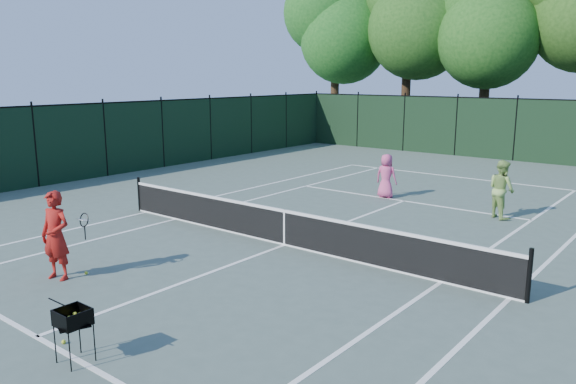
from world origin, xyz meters
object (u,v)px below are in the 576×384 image
Objects in this scene: loose_ball_near_cart at (64,342)px; ball_hopper at (73,318)px; player_pink at (386,176)px; loose_ball_midcourt at (86,273)px; coach at (56,236)px; player_green at (502,189)px.

ball_hopper is at bearing -15.56° from loose_ball_near_cart.
player_pink is 1.82× the size of ball_hopper.
loose_ball_near_cart is 3.24m from loose_ball_midcourt.
coach is 27.29× the size of loose_ball_near_cart.
ball_hopper reaches higher than loose_ball_near_cart.
loose_ball_midcourt is (-2.55, 1.99, 0.00)m from loose_ball_near_cart.
loose_ball_near_cart and loose_ball_midcourt have the same top height.
coach is 1.07× the size of player_green.
loose_ball_near_cart is (-2.70, -12.36, -0.83)m from player_green.
loose_ball_near_cart is at bearing 113.20° from player_green.
player_pink is at bearing 66.38° from coach.
player_pink reaches higher than loose_ball_near_cart.
player_pink is 12.82m from loose_ball_near_cart.
coach is 1.04m from loose_ball_midcourt.
player_green reaches higher than loose_ball_near_cart.
ball_hopper is at bearing 94.23° from player_pink.
player_green is (5.47, 10.86, -0.06)m from coach.
ball_hopper is (3.43, -1.69, -0.23)m from coach.
loose_ball_near_cart is at bearing -37.95° from loose_ball_midcourt.
coach is at bearing 151.46° from loose_ball_near_cart.
loose_ball_near_cart is (1.31, -12.74, -0.72)m from player_pink.
coach is 3.27m from loose_ball_near_cart.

